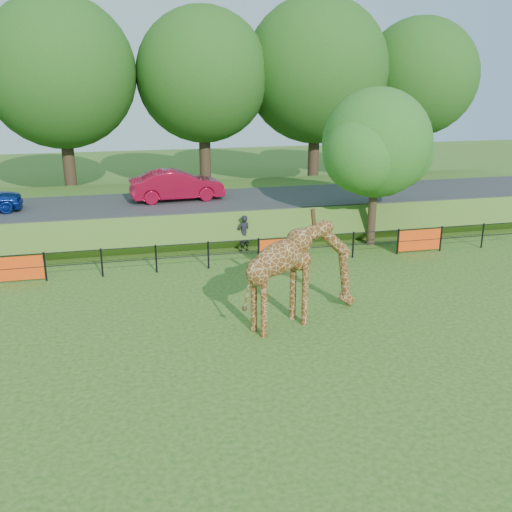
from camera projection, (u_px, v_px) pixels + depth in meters
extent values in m
plane|color=#2A5214|center=(256.00, 366.00, 14.81)|extent=(90.00, 90.00, 0.00)
cube|color=#2A5214|center=(186.00, 210.00, 28.97)|extent=(40.00, 9.00, 1.30)
cube|color=#2F2F31|center=(189.00, 202.00, 27.37)|extent=(40.00, 5.00, 0.12)
imported|color=#AC0C2B|center=(177.00, 185.00, 27.29)|extent=(4.55, 1.90, 1.46)
imported|color=black|center=(244.00, 233.00, 24.20)|extent=(0.65, 0.53, 1.56)
cylinder|color=#2F2015|center=(372.00, 209.00, 24.86)|extent=(0.36, 0.36, 3.20)
sphere|color=#1D661C|center=(377.00, 143.00, 23.98)|extent=(4.60, 4.60, 4.60)
sphere|color=#1D661C|center=(393.00, 151.00, 25.02)|extent=(3.45, 3.45, 3.45)
sphere|color=#1D661C|center=(362.00, 154.00, 23.25)|extent=(3.22, 3.22, 3.22)
cylinder|color=#2F2015|center=(69.00, 159.00, 33.11)|extent=(0.70, 0.70, 5.00)
sphere|color=#1B4311|center=(60.00, 72.00, 31.64)|extent=(8.40, 8.40, 8.40)
cylinder|color=#2F2015|center=(205.00, 155.00, 34.87)|extent=(0.70, 0.70, 5.00)
sphere|color=#1B4311|center=(203.00, 75.00, 33.45)|extent=(7.80, 7.80, 7.80)
cylinder|color=#2F2015|center=(314.00, 151.00, 36.40)|extent=(0.70, 0.70, 5.00)
sphere|color=#1B4311|center=(316.00, 70.00, 34.90)|extent=(8.80, 8.80, 8.80)
cylinder|color=#2F2015|center=(413.00, 148.00, 37.94)|extent=(0.70, 0.70, 5.00)
sphere|color=#1B4311|center=(419.00, 77.00, 36.55)|extent=(7.40, 7.40, 7.40)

